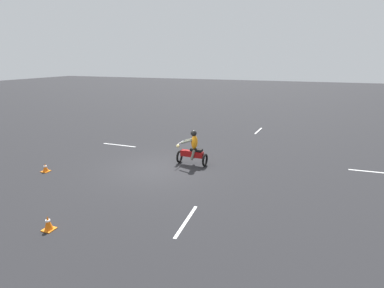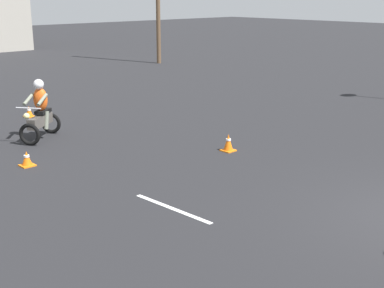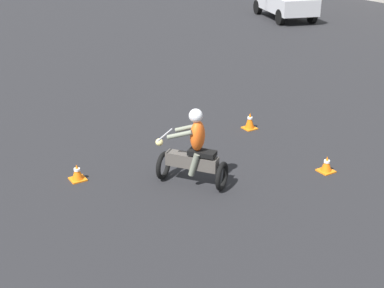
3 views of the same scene
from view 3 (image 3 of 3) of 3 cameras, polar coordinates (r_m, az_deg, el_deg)
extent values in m
torus|color=black|center=(11.22, -3.08, -2.30)|extent=(0.43, 0.54, 0.60)
torus|color=black|center=(10.78, 3.21, -3.45)|extent=(0.43, 0.54, 0.60)
cube|color=#4C4742|center=(10.89, 0.00, -1.83)|extent=(1.03, 0.84, 0.28)
cube|color=black|center=(10.72, 1.09, -0.96)|extent=(0.61, 0.54, 0.10)
cylinder|color=silver|center=(10.91, -2.92, 0.96)|extent=(0.44, 0.59, 0.04)
sphere|color=#F2E08C|center=(11.03, -3.51, 0.19)|extent=(0.22, 0.22, 0.16)
ellipsoid|color=#EA5919|center=(10.61, 0.60, 0.89)|extent=(0.46, 0.49, 0.64)
cylinder|color=slate|center=(10.86, -0.48, 1.74)|extent=(0.50, 0.40, 0.27)
cylinder|color=slate|center=(10.52, -1.32, 0.99)|extent=(0.50, 0.40, 0.27)
cylinder|color=slate|center=(10.97, 0.76, -1.62)|extent=(0.27, 0.24, 0.51)
cylinder|color=slate|center=(10.74, 0.21, -2.22)|extent=(0.27, 0.24, 0.51)
sphere|color=silver|center=(10.47, 0.41, 3.04)|extent=(0.39, 0.39, 0.28)
cylinder|color=black|center=(30.81, 10.09, 14.32)|extent=(0.80, 0.46, 0.76)
cylinder|color=black|center=(30.16, 7.04, 14.30)|extent=(0.80, 0.46, 0.76)
cylinder|color=black|center=(28.05, 12.70, 13.22)|extent=(0.80, 0.46, 0.76)
cylinder|color=black|center=(27.34, 9.42, 13.21)|extent=(0.80, 0.46, 0.76)
cube|color=#B7B7BC|center=(28.10, 10.67, 14.33)|extent=(2.86, 2.53, 0.80)
cube|color=orange|center=(13.96, 6.15, 1.70)|extent=(0.32, 0.32, 0.03)
cone|color=orange|center=(13.88, 6.19, 2.55)|extent=(0.24, 0.24, 0.41)
cylinder|color=white|center=(13.86, 6.20, 2.79)|extent=(0.13, 0.13, 0.05)
cube|color=orange|center=(11.97, 14.09, -2.80)|extent=(0.32, 0.32, 0.03)
cone|color=orange|center=(11.89, 14.17, -2.03)|extent=(0.24, 0.24, 0.33)
cylinder|color=white|center=(11.87, 14.20, -1.81)|extent=(0.13, 0.13, 0.05)
cube|color=orange|center=(11.52, -12.08, -3.69)|extent=(0.32, 0.32, 0.03)
cone|color=orange|center=(11.44, -12.16, -2.89)|extent=(0.24, 0.24, 0.33)
cylinder|color=white|center=(11.42, -12.18, -2.67)|extent=(0.13, 0.13, 0.05)
camera|label=1|loc=(13.73, -3.58, 21.92)|focal=28.00mm
camera|label=2|loc=(17.21, -60.47, 7.57)|focal=50.00mm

